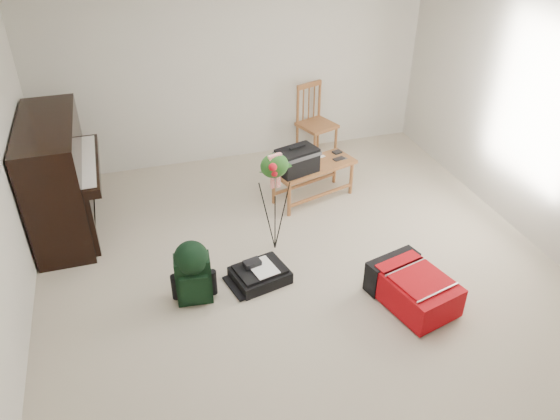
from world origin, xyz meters
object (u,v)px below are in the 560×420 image
object	(u,v)px
black_duffel	(260,274)
flower_stand	(275,203)
piano	(59,180)
dining_chair	(316,123)
green_backpack	(193,270)
red_suitcase	(410,285)
bench	(300,160)

from	to	relation	value
black_duffel	flower_stand	size ratio (longest dim) A/B	0.52
piano	dining_chair	distance (m)	3.29
piano	green_backpack	bearing A→B (deg)	-54.41
dining_chair	black_duffel	world-z (taller)	dining_chair
red_suitcase	black_duffel	size ratio (longest dim) A/B	1.50
bench	flower_stand	world-z (taller)	flower_stand
piano	bench	bearing A→B (deg)	-4.95
dining_chair	flower_stand	xyz separation A→B (m)	(-1.13, -1.86, 0.07)
dining_chair	black_duffel	bearing A→B (deg)	-140.84
green_backpack	red_suitcase	bearing A→B (deg)	-11.12
dining_chair	flower_stand	distance (m)	2.18
dining_chair	green_backpack	distance (m)	3.17
red_suitcase	bench	bearing A→B (deg)	87.91
bench	black_duffel	world-z (taller)	bench
black_duffel	flower_stand	world-z (taller)	flower_stand
dining_chair	green_backpack	size ratio (longest dim) A/B	1.57
red_suitcase	flower_stand	distance (m)	1.52
bench	red_suitcase	xyz separation A→B (m)	(0.41, -1.92, -0.37)
black_duffel	green_backpack	xyz separation A→B (m)	(-0.64, -0.08, 0.27)
black_duffel	flower_stand	xyz separation A→B (m)	(0.29, 0.45, 0.48)
red_suitcase	flower_stand	world-z (taller)	flower_stand
dining_chair	green_backpack	bearing A→B (deg)	-149.97
piano	bench	size ratio (longest dim) A/B	1.40
piano	flower_stand	size ratio (longest dim) A/B	1.32
flower_stand	piano	bearing A→B (deg)	138.42
piano	green_backpack	world-z (taller)	piano
bench	red_suitcase	bearing A→B (deg)	-94.12
bench	black_duffel	xyz separation A→B (m)	(-0.83, -1.26, -0.47)
dining_chair	flower_stand	size ratio (longest dim) A/B	0.87
piano	bench	world-z (taller)	piano
piano	dining_chair	bearing A→B (deg)	14.73
piano	dining_chair	size ratio (longest dim) A/B	1.52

